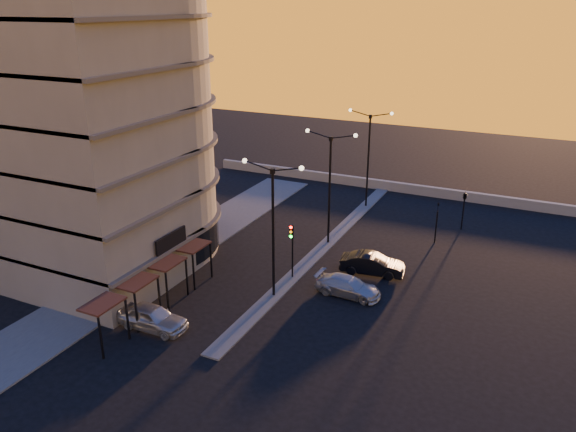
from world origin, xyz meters
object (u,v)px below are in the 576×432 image
at_px(streetlamp_mid, 330,179).
at_px(car_hatchback, 152,317).
at_px(traffic_light_main, 292,242).
at_px(car_wagon, 348,286).
at_px(car_sedan, 372,264).

xyz_separation_m(streetlamp_mid, car_hatchback, (-4.89, -16.83, -4.82)).
distance_m(traffic_light_main, car_wagon, 5.04).
relative_size(streetlamp_mid, car_hatchback, 2.09).
height_order(streetlamp_mid, car_wagon, streetlamp_mid).
relative_size(traffic_light_main, car_wagon, 0.93).
xyz_separation_m(traffic_light_main, car_sedan, (5.00, 3.34, -2.11)).
bearing_deg(car_wagon, car_sedan, -5.55).
height_order(traffic_light_main, car_wagon, traffic_light_main).
xyz_separation_m(traffic_light_main, car_wagon, (4.50, -0.49, -2.22)).
bearing_deg(traffic_light_main, streetlamp_mid, 90.00).
bearing_deg(car_sedan, streetlamp_mid, 44.41).
bearing_deg(car_hatchback, streetlamp_mid, -17.40).
xyz_separation_m(car_hatchback, car_wagon, (9.39, 9.21, -0.11)).
xyz_separation_m(traffic_light_main, car_hatchback, (-4.89, -9.70, -2.11)).
bearing_deg(traffic_light_main, car_wagon, -6.18).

